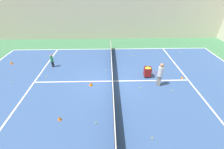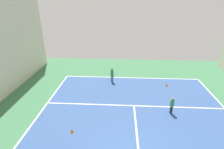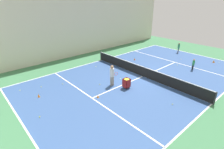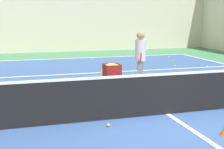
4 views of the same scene
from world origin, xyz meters
TOP-DOWN VIEW (x-y plane):
  - line_baseline_near at (0.00, -10.14)m, footprint 11.88×0.10m
  - line_service_near at (0.00, -5.58)m, footprint 11.88×0.10m
  - player_near_baseline at (1.69, -9.17)m, footprint 0.41×0.56m
  - child_midcourt at (-2.25, -4.88)m, footprint 0.24×0.24m
  - training_cone_1 at (3.46, -2.82)m, footprint 0.20×0.20m
  - training_cone_3 at (-2.83, -8.66)m, footprint 0.23×0.23m
  - tennis_ball_4 at (-3.28, -8.98)m, footprint 0.07×0.07m
  - tennis_ball_6 at (0.08, -7.02)m, footprint 0.07×0.07m
  - tennis_ball_7 at (-0.63, -4.93)m, footprint 0.07×0.07m
  - tennis_ball_10 at (5.65, -4.23)m, footprint 0.07×0.07m
  - tennis_ball_13 at (-2.93, -10.49)m, footprint 0.07×0.07m

SIDE VIEW (x-z plane):
  - line_baseline_near at x=0.00m, z-range 0.00..0.01m
  - line_service_near at x=0.00m, z-range 0.00..0.01m
  - tennis_ball_4 at x=-3.28m, z-range 0.00..0.07m
  - tennis_ball_6 at x=0.08m, z-range 0.00..0.07m
  - tennis_ball_7 at x=-0.63m, z-range 0.00..0.07m
  - tennis_ball_10 at x=5.65m, z-range 0.00..0.07m
  - tennis_ball_13 at x=-2.93m, z-range 0.00..0.07m
  - training_cone_1 at x=3.46m, z-range 0.00..0.23m
  - training_cone_3 at x=-2.83m, z-range 0.00..0.27m
  - child_midcourt at x=-2.25m, z-range 0.08..1.21m
  - player_near_baseline at x=1.69m, z-range 0.09..1.36m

